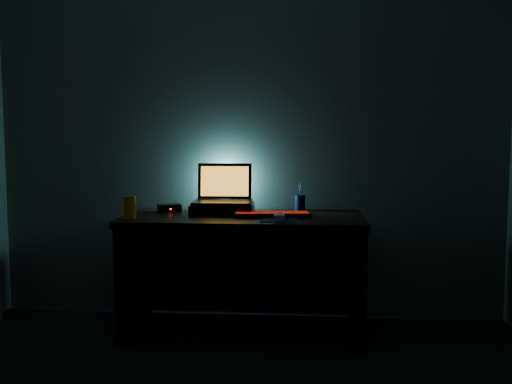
{
  "coord_description": "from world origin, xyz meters",
  "views": [
    {
      "loc": [
        0.35,
        -1.92,
        1.24
      ],
      "look_at": [
        0.08,
        1.57,
        0.9
      ],
      "focal_mm": 40.0,
      "sensor_mm": 36.0,
      "label": 1
    }
  ],
  "objects_px": {
    "laptop": "(224,194)",
    "juice_glass": "(129,207)",
    "router": "(169,208)",
    "pen_cup": "(300,203)",
    "mouse": "(279,217)",
    "keyboard": "(272,214)"
  },
  "relations": [
    {
      "from": "laptop",
      "to": "juice_glass",
      "type": "bearing_deg",
      "value": -148.61
    },
    {
      "from": "juice_glass",
      "to": "router",
      "type": "xyz_separation_m",
      "value": [
        0.17,
        0.33,
        -0.04
      ]
    },
    {
      "from": "keyboard",
      "to": "pen_cup",
      "type": "xyz_separation_m",
      "value": [
        0.17,
        0.34,
        0.04
      ]
    },
    {
      "from": "mouse",
      "to": "juice_glass",
      "type": "bearing_deg",
      "value": 178.76
    },
    {
      "from": "laptop",
      "to": "router",
      "type": "relative_size",
      "value": 2.14
    },
    {
      "from": "keyboard",
      "to": "juice_glass",
      "type": "distance_m",
      "value": 0.87
    },
    {
      "from": "laptop",
      "to": "mouse",
      "type": "height_order",
      "value": "laptop"
    },
    {
      "from": "juice_glass",
      "to": "laptop",
      "type": "bearing_deg",
      "value": 32.66
    },
    {
      "from": "pen_cup",
      "to": "router",
      "type": "distance_m",
      "value": 0.88
    },
    {
      "from": "mouse",
      "to": "pen_cup",
      "type": "relative_size",
      "value": 1.08
    },
    {
      "from": "juice_glass",
      "to": "mouse",
      "type": "bearing_deg",
      "value": -1.21
    },
    {
      "from": "laptop",
      "to": "pen_cup",
      "type": "bearing_deg",
      "value": 13.86
    },
    {
      "from": "laptop",
      "to": "juice_glass",
      "type": "distance_m",
      "value": 0.63
    },
    {
      "from": "laptop",
      "to": "router",
      "type": "bearing_deg",
      "value": -179.94
    },
    {
      "from": "juice_glass",
      "to": "keyboard",
      "type": "bearing_deg",
      "value": 8.83
    },
    {
      "from": "laptop",
      "to": "router",
      "type": "height_order",
      "value": "laptop"
    },
    {
      "from": "pen_cup",
      "to": "router",
      "type": "xyz_separation_m",
      "value": [
        -0.86,
        -0.14,
        -0.03
      ]
    },
    {
      "from": "keyboard",
      "to": "juice_glass",
      "type": "bearing_deg",
      "value": -177.52
    },
    {
      "from": "pen_cup",
      "to": "juice_glass",
      "type": "bearing_deg",
      "value": -155.27
    },
    {
      "from": "mouse",
      "to": "pen_cup",
      "type": "distance_m",
      "value": 0.51
    },
    {
      "from": "keyboard",
      "to": "mouse",
      "type": "bearing_deg",
      "value": -78.24
    },
    {
      "from": "keyboard",
      "to": "router",
      "type": "xyz_separation_m",
      "value": [
        -0.69,
        0.2,
        0.01
      ]
    }
  ]
}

